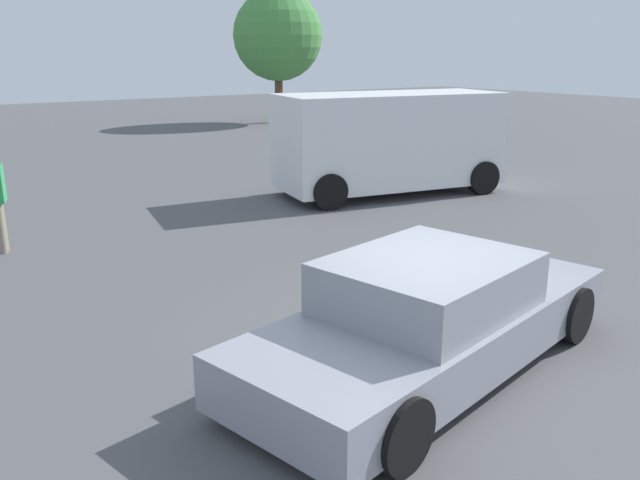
% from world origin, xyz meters
% --- Properties ---
extents(ground_plane, '(80.00, 80.00, 0.00)m').
position_xyz_m(ground_plane, '(0.00, 0.00, 0.00)').
color(ground_plane, '#515154').
extents(sedan_foreground, '(4.94, 2.70, 1.21)m').
position_xyz_m(sedan_foreground, '(-0.12, -0.15, 0.56)').
color(sedan_foreground, gray).
rests_on(sedan_foreground, ground_plane).
extents(dog, '(0.42, 0.53, 0.40)m').
position_xyz_m(dog, '(1.58, 2.31, 0.25)').
color(dog, beige).
rests_on(dog, ground_plane).
extents(van_white, '(5.34, 2.96, 2.26)m').
position_xyz_m(van_white, '(5.22, 6.73, 1.22)').
color(van_white, white).
rests_on(van_white, ground_plane).
extents(tree_back_left, '(3.96, 3.96, 5.79)m').
position_xyz_m(tree_back_left, '(11.25, 21.49, 3.80)').
color(tree_back_left, brown).
rests_on(tree_back_left, ground_plane).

